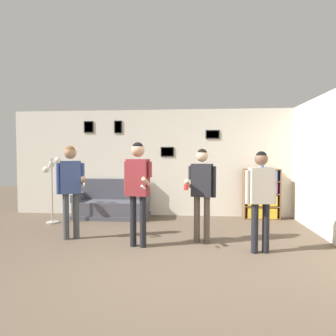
{
  "coord_description": "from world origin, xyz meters",
  "views": [
    {
      "loc": [
        0.57,
        -3.86,
        1.56
      ],
      "look_at": [
        0.06,
        1.87,
        1.3
      ],
      "focal_mm": 32.0,
      "sensor_mm": 36.0,
      "label": 1
    }
  ],
  "objects": [
    {
      "name": "floor_lamp",
      "position": [
        -2.66,
        2.63,
        1.02
      ],
      "size": [
        0.35,
        0.39,
        1.5
      ],
      "color": "#ADA89E",
      "rests_on": "ground_plane"
    },
    {
      "name": "person_spectator_near_bookshelf",
      "position": [
        1.61,
        0.94,
        0.98
      ],
      "size": [
        0.5,
        0.25,
        1.61
      ],
      "color": "black",
      "rests_on": "ground_plane"
    },
    {
      "name": "bookshelf",
      "position": [
        2.19,
        3.54,
        0.61
      ],
      "size": [
        0.85,
        0.3,
        1.21
      ],
      "color": "brown",
      "rests_on": "ground_plane"
    },
    {
      "name": "ground_plane",
      "position": [
        0.0,
        0.0,
        0.0
      ],
      "size": [
        20.0,
        20.0,
        0.0
      ],
      "primitive_type": "plane",
      "color": "brown"
    },
    {
      "name": "person_player_foreground_center",
      "position": [
        -0.38,
        1.07,
        1.1
      ],
      "size": [
        0.49,
        0.54,
        1.77
      ],
      "color": "black",
      "rests_on": "ground_plane"
    },
    {
      "name": "wall_back",
      "position": [
        -0.0,
        3.76,
        1.35
      ],
      "size": [
        8.35,
        0.08,
        2.7
      ],
      "color": "silver",
      "rests_on": "ground_plane"
    },
    {
      "name": "person_watcher_holding_cup",
      "position": [
        0.7,
        1.44,
        1.02
      ],
      "size": [
        0.56,
        0.39,
        1.66
      ],
      "color": "brown",
      "rests_on": "ground_plane"
    },
    {
      "name": "couch",
      "position": [
        -1.46,
        3.35,
        0.3
      ],
      "size": [
        1.8,
        0.8,
        0.94
      ],
      "color": "#4C4C56",
      "rests_on": "ground_plane"
    },
    {
      "name": "drinking_cup",
      "position": [
        2.2,
        3.54,
        1.26
      ],
      "size": [
        0.08,
        0.08,
        0.1
      ],
      "color": "blue",
      "rests_on": "bookshelf"
    },
    {
      "name": "person_player_foreground_left",
      "position": [
        -1.7,
        1.42,
        1.06
      ],
      "size": [
        0.59,
        0.4,
        1.72
      ],
      "color": "#3D4247",
      "rests_on": "ground_plane"
    },
    {
      "name": "wall_right",
      "position": [
        3.0,
        1.87,
        1.35
      ],
      "size": [
        0.06,
        6.13,
        2.7
      ],
      "color": "silver",
      "rests_on": "ground_plane"
    }
  ]
}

